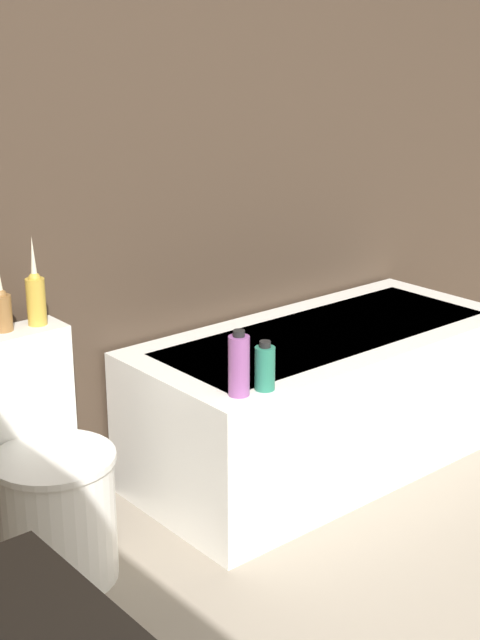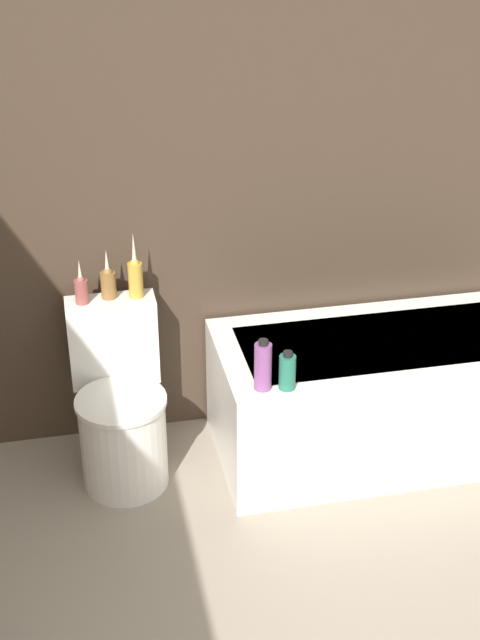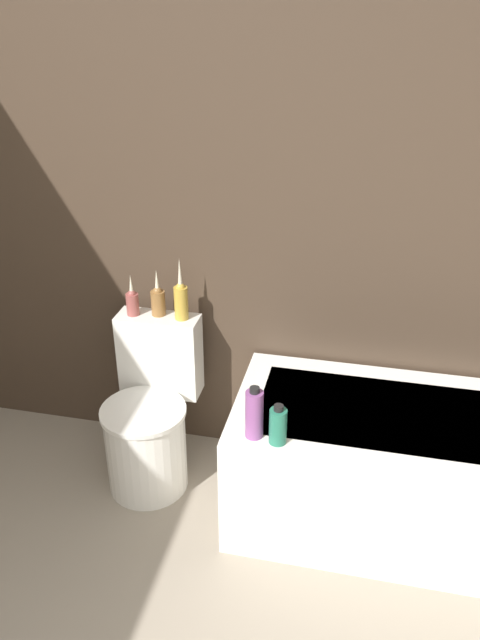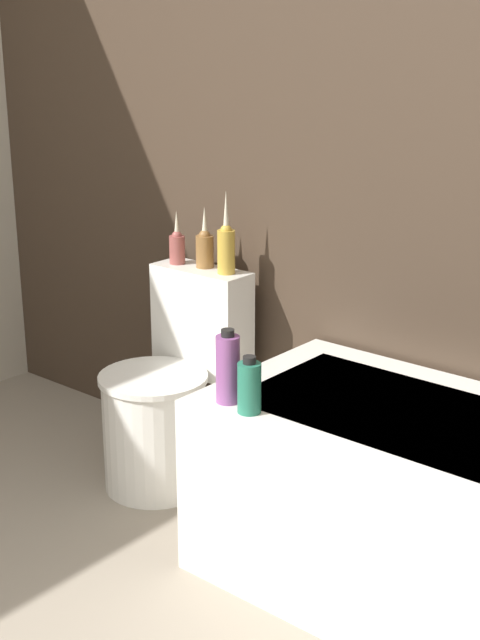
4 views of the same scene
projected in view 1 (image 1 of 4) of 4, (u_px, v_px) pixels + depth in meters
The scene contains 7 objects.
wall_back_tiled at pixel (93, 132), 2.95m from camera, with size 6.40×0.06×2.60m.
bathtub at pixel (324, 397), 3.43m from camera, with size 1.52×0.68×0.54m.
toilet at pixel (45, 481), 2.74m from camera, with size 0.37×0.51×0.74m.
vase_silver at pixel (1, 308), 2.73m from camera, with size 0.06×0.06×0.21m.
vase_bronze at pixel (36, 296), 2.78m from camera, with size 0.06×0.06×0.28m.
shampoo_bottle_tall at pixel (239, 365), 2.74m from camera, with size 0.07×0.07×0.21m.
shampoo_bottle_short at pixel (265, 367), 2.80m from camera, with size 0.06×0.06×0.16m.
Camera 1 is at (-1.56, -0.18, 1.63)m, focal length 50.00 mm.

